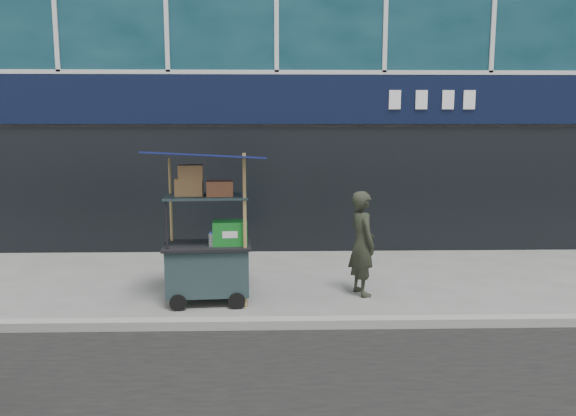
{
  "coord_description": "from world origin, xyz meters",
  "views": [
    {
      "loc": [
        -0.07,
        -6.76,
        2.51
      ],
      "look_at": [
        0.14,
        1.2,
        1.27
      ],
      "focal_mm": 35.0,
      "sensor_mm": 36.0,
      "label": 1
    }
  ],
  "objects": [
    {
      "name": "ground",
      "position": [
        0.0,
        0.0,
        0.0
      ],
      "size": [
        80.0,
        80.0,
        0.0
      ],
      "primitive_type": "plane",
      "color": "slate",
      "rests_on": "ground"
    },
    {
      "name": "curb",
      "position": [
        0.0,
        -0.2,
        0.06
      ],
      "size": [
        80.0,
        0.18,
        0.12
      ],
      "primitive_type": "cube",
      "color": "gray",
      "rests_on": "ground"
    },
    {
      "name": "vendor_man",
      "position": [
        1.21,
        1.13,
        0.76
      ],
      "size": [
        0.52,
        0.64,
        1.52
      ],
      "primitive_type": "imported",
      "rotation": [
        0.0,
        0.0,
        1.89
      ],
      "color": "#262A1F",
      "rests_on": "ground"
    },
    {
      "name": "vendor_cart",
      "position": [
        -0.97,
        0.83,
        0.75
      ],
      "size": [
        1.66,
        1.23,
        2.14
      ],
      "rotation": [
        0.0,
        0.0,
        0.07
      ],
      "color": "#1A272C",
      "rests_on": "ground"
    }
  ]
}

